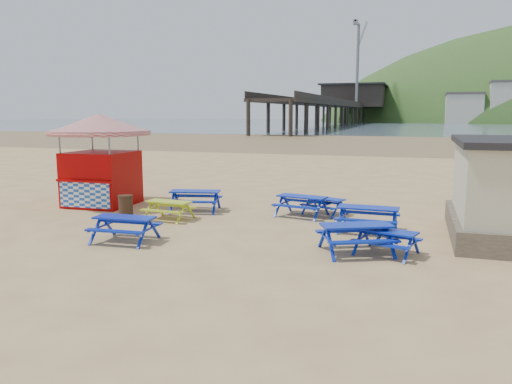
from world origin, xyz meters
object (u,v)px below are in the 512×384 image
(picnic_table_yellow, at_px, (169,210))
(ice_cream_kiosk, at_px, (100,148))
(picnic_table_blue_a, at_px, (195,201))
(picnic_table_blue_b, at_px, (325,206))
(litter_bin, at_px, (126,206))

(picnic_table_yellow, xyz_separation_m, ice_cream_kiosk, (-4.10, 1.78, 2.11))
(picnic_table_blue_a, height_order, picnic_table_blue_b, picnic_table_blue_a)
(picnic_table_yellow, height_order, ice_cream_kiosk, ice_cream_kiosk)
(litter_bin, bearing_deg, ice_cream_kiosk, 140.72)
(picnic_table_blue_a, distance_m, litter_bin, 2.77)
(ice_cream_kiosk, xyz_separation_m, litter_bin, (2.34, -1.91, -2.03))
(picnic_table_blue_b, height_order, ice_cream_kiosk, ice_cream_kiosk)
(picnic_table_yellow, xyz_separation_m, litter_bin, (-1.76, -0.13, 0.08))
(picnic_table_blue_a, xyz_separation_m, picnic_table_yellow, (-0.26, -1.77, -0.07))
(ice_cream_kiosk, distance_m, litter_bin, 3.64)
(picnic_table_yellow, height_order, litter_bin, litter_bin)
(picnic_table_blue_a, xyz_separation_m, ice_cream_kiosk, (-4.36, 0.01, 2.04))
(picnic_table_blue_a, height_order, picnic_table_yellow, picnic_table_blue_a)
(picnic_table_blue_a, height_order, litter_bin, litter_bin)
(picnic_table_blue_b, relative_size, ice_cream_kiosk, 0.42)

